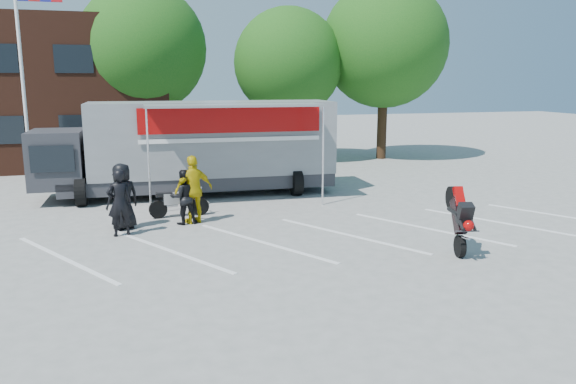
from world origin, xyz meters
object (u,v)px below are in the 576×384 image
tree_left (143,49)px  spectator_leather_b (120,203)px  stunt_bike_rider (451,250)px  spectator_leather_c (183,197)px  tree_mid (288,63)px  tree_right (385,45)px  spectator_leather_a (123,196)px  spectator_hivis (194,190)px  transporter_truck (201,194)px  flagpole (28,53)px  parked_motorcycle (180,217)px

tree_left → spectator_leather_b: (-1.31, -13.29, -4.66)m
stunt_bike_rider → spectator_leather_c: (-6.05, 4.44, 0.80)m
tree_left → spectator_leather_c: bearing=-87.9°
tree_mid → tree_right: (5.00, -0.50, 0.93)m
spectator_leather_a → spectator_leather_b: spectator_leather_a is taller
tree_mid → spectator_leather_c: (-6.55, -11.49, -4.15)m
spectator_leather_b → spectator_hivis: 2.22m
transporter_truck → flagpole: bearing=160.4°
flagpole → tree_mid: 12.31m
parked_motorcycle → spectator_leather_b: bearing=131.6°
stunt_bike_rider → spectator_hivis: 7.34m
tree_left → parked_motorcycle: bearing=-88.0°
tree_mid → spectator_leather_c: 13.86m
tree_right → spectator_hivis: size_ratio=4.58×
tree_right → spectator_leather_b: (-13.31, -11.79, -4.97)m
flagpole → parked_motorcycle: bearing=-50.1°
spectator_leather_a → spectator_leather_c: 1.69m
flagpole → spectator_leather_c: 9.07m
transporter_truck → stunt_bike_rider: transporter_truck is taller
spectator_leather_b → spectator_leather_c: 1.94m
flagpole → tree_left: 7.37m
parked_motorcycle → tree_mid: bearing=-35.4°
flagpole → spectator_leather_c: bearing=-54.1°
parked_motorcycle → spectator_leather_c: (0.05, -0.92, 0.80)m
tree_left → stunt_bike_rider: size_ratio=4.88×
spectator_leather_c → spectator_leather_b: bearing=16.2°
tree_right → parked_motorcycle: (-11.59, -10.07, -5.88)m
tree_mid → spectator_leather_a: tree_mid is taller
parked_motorcycle → transporter_truck: bearing=-22.0°
tree_right → spectator_leather_b: bearing=-138.5°
tree_left → tree_mid: 7.10m
tree_left → spectator_leather_b: tree_left is taller
stunt_bike_rider → parked_motorcycle: bearing=151.9°
spectator_leather_a → spectator_leather_c: (1.68, 0.09, -0.13)m
flagpole → spectator_leather_b: (2.94, -7.29, -4.15)m
transporter_truck → parked_motorcycle: size_ratio=5.66×
tree_mid → spectator_hivis: size_ratio=3.85×
tree_right → transporter_truck: bearing=-147.0°
tree_left → stunt_bike_rider: 18.97m
spectator_leather_b → spectator_leather_c: (1.76, 0.79, -0.11)m
spectator_hivis → flagpole: bearing=-71.3°
parked_motorcycle → spectator_leather_c: 1.22m
spectator_leather_b → spectator_hivis: (2.07, 0.81, 0.09)m
tree_left → spectator_hivis: size_ratio=4.34×
spectator_hivis → transporter_truck: bearing=-119.0°
tree_mid → transporter_truck: size_ratio=0.73×
parked_motorcycle → spectator_leather_b: spectator_leather_b is taller
transporter_truck → spectator_leather_a: size_ratio=5.65×
spectator_leather_b → stunt_bike_rider: bearing=145.3°
spectator_leather_c → spectator_hivis: spectator_hivis is taller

